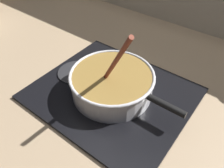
{
  "coord_description": "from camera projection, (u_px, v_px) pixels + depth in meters",
  "views": [
    {
      "loc": [
        0.43,
        -0.34,
        0.6
      ],
      "look_at": [
        0.07,
        0.13,
        0.05
      ],
      "focal_mm": 35.95,
      "sensor_mm": 36.0,
      "label": 1
    }
  ],
  "objects": [
    {
      "name": "hob_plate",
      "position": [
        112.0,
        93.0,
        0.84
      ],
      "size": [
        0.56,
        0.48,
        0.01
      ],
      "primitive_type": "cube",
      "color": "black",
      "rests_on": "ground"
    },
    {
      "name": "burner_ring",
      "position": [
        112.0,
        91.0,
        0.83
      ],
      "size": [
        0.17,
        0.17,
        0.01
      ],
      "primitive_type": "torus",
      "color": "#592D0C",
      "rests_on": "hob_plate"
    },
    {
      "name": "spare_burner",
      "position": [
        76.0,
        72.0,
        0.92
      ],
      "size": [
        0.15,
        0.15,
        0.01
      ],
      "primitive_type": "cylinder",
      "color": "#262628",
      "rests_on": "hob_plate"
    },
    {
      "name": "cooking_pan",
      "position": [
        112.0,
        83.0,
        0.8
      ],
      "size": [
        0.43,
        0.3,
        0.32
      ],
      "color": "silver",
      "rests_on": "hob_plate"
    },
    {
      "name": "ground",
      "position": [
        75.0,
        110.0,
        0.81
      ],
      "size": [
        2.4,
        1.6,
        0.04
      ],
      "primitive_type": "cube",
      "color": "#9E8466"
    }
  ]
}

